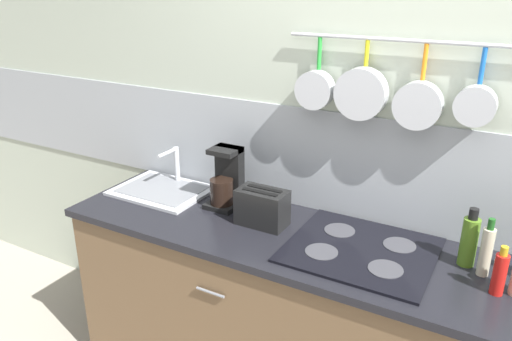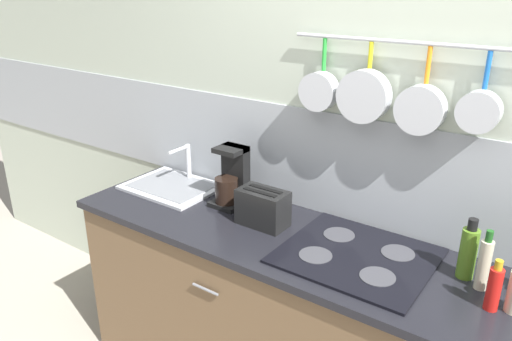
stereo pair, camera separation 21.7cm
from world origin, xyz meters
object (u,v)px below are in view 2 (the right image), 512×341
coffee_maker (232,180)px  bottle_hot_sauce (494,288)px  bottle_cooking_wine (484,263)px  toaster (263,208)px  bottle_vinegar (468,252)px

coffee_maker → bottle_hot_sauce: size_ratio=1.55×
bottle_cooking_wine → bottle_hot_sauce: bottle_cooking_wine is taller
coffee_maker → toaster: coffee_maker is taller
toaster → bottle_hot_sauce: (0.99, -0.06, -0.00)m
coffee_maker → toaster: (0.26, -0.10, -0.04)m
toaster → bottle_vinegar: (0.87, 0.09, 0.02)m
bottle_cooking_wine → bottle_hot_sauce: bearing=-61.5°
bottle_hot_sauce → coffee_maker: bearing=172.8°
coffee_maker → bottle_cooking_wine: 1.19m
toaster → bottle_vinegar: size_ratio=1.00×
coffee_maker → bottle_cooking_wine: size_ratio=1.26×
bottle_cooking_wine → coffee_maker: bearing=177.6°
bottle_vinegar → coffee_maker: bearing=179.8°
toaster → bottle_hot_sauce: 0.99m
toaster → bottle_hot_sauce: bearing=-3.4°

